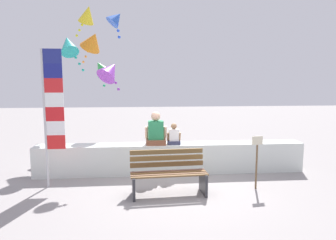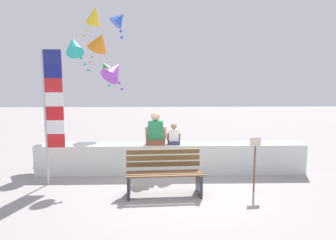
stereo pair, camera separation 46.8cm
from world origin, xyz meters
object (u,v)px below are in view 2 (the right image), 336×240
at_px(kite_green, 106,68).
at_px(sign_post, 255,159).
at_px(flag_banner, 51,106).
at_px(person_adult, 156,132).
at_px(person_child, 174,136).
at_px(park_bench, 164,174).
at_px(kite_orange, 100,42).
at_px(kite_teal, 74,45).
at_px(kite_purple, 114,71).
at_px(kite_yellow, 94,16).
at_px(kite_blue, 119,19).

relative_size(kite_green, sign_post, 0.76).
bearing_deg(kite_green, flag_banner, -103.75).
height_order(person_adult, person_child, person_adult).
bearing_deg(park_bench, flag_banner, 165.42).
bearing_deg(kite_orange, park_bench, -65.67).
xyz_separation_m(person_child, sign_post, (1.64, -1.27, -0.26)).
height_order(kite_teal, kite_purple, kite_teal).
bearing_deg(kite_green, kite_yellow, 116.99).
bearing_deg(flag_banner, kite_orange, 85.88).
xyz_separation_m(person_child, kite_blue, (-1.45, 1.28, 3.04)).
xyz_separation_m(person_adult, kite_yellow, (-2.09, 3.20, 3.41)).
distance_m(kite_teal, kite_purple, 1.42).
relative_size(kite_blue, sign_post, 0.74).
height_order(kite_orange, sign_post, kite_orange).
xyz_separation_m(kite_purple, sign_post, (3.32, -2.91, -1.92)).
distance_m(flag_banner, kite_yellow, 4.80).
relative_size(kite_green, kite_teal, 0.77).
bearing_deg(sign_post, kite_green, 136.83).
bearing_deg(flag_banner, person_adult, 18.39).
bearing_deg(kite_green, kite_blue, -57.65).
xyz_separation_m(kite_blue, sign_post, (3.09, -2.55, -3.30)).
bearing_deg(kite_purple, kite_teal, 171.30).
bearing_deg(park_bench, kite_teal, 129.09).
xyz_separation_m(flag_banner, kite_green, (0.71, 2.91, 0.93)).
xyz_separation_m(kite_teal, kite_orange, (0.46, 1.55, 0.30)).
bearing_deg(kite_orange, sign_post, -48.83).
relative_size(flag_banner, kite_orange, 2.48).
relative_size(kite_teal, kite_purple, 1.16).
relative_size(person_adult, kite_purple, 0.83).
bearing_deg(kite_orange, kite_green, -71.30).
distance_m(person_child, kite_purple, 2.87).
bearing_deg(kite_teal, flag_banner, -86.41).
bearing_deg(kite_green, person_child, -47.05).
bearing_deg(person_child, flag_banner, -164.49).
bearing_deg(kite_yellow, kite_green, -63.01).
height_order(person_child, kite_blue, kite_blue).
height_order(kite_blue, kite_yellow, kite_yellow).
bearing_deg(kite_purple, sign_post, -41.25).
distance_m(park_bench, flag_banner, 2.87).
relative_size(person_child, kite_green, 0.60).
bearing_deg(kite_green, kite_orange, 108.70).
relative_size(park_bench, kite_teal, 1.38).
height_order(kite_green, kite_orange, kite_orange).
bearing_deg(kite_purple, kite_yellow, 118.92).
relative_size(person_adult, sign_post, 0.71).
bearing_deg(kite_orange, kite_purple, -66.85).
height_order(flag_banner, kite_green, kite_green).
relative_size(person_child, kite_blue, 0.62).
bearing_deg(park_bench, kite_orange, 114.33).
relative_size(kite_purple, sign_post, 0.86).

